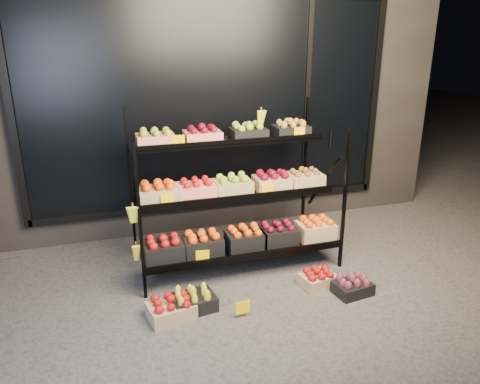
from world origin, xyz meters
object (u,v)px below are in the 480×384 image
object	(u,v)px
display_rack	(235,194)
floor_crate_midright	(318,277)
floor_crate_midleft	(193,300)
floor_crate_left	(171,308)

from	to	relation	value
display_rack	floor_crate_midright	bearing A→B (deg)	-47.06
display_rack	floor_crate_midright	distance (m)	1.18
display_rack	floor_crate_midleft	xyz separation A→B (m)	(-0.62, -0.74, -0.69)
floor_crate_midleft	floor_crate_midright	bearing A→B (deg)	-6.20
display_rack	floor_crate_midleft	size ratio (longest dim) A/B	5.05
display_rack	floor_crate_midleft	distance (m)	1.19
display_rack	floor_crate_left	size ratio (longest dim) A/B	4.97
floor_crate_left	floor_crate_midright	size ratio (longest dim) A/B	1.16
floor_crate_midright	floor_crate_left	bearing A→B (deg)	172.45
floor_crate_midleft	display_rack	bearing A→B (deg)	41.79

